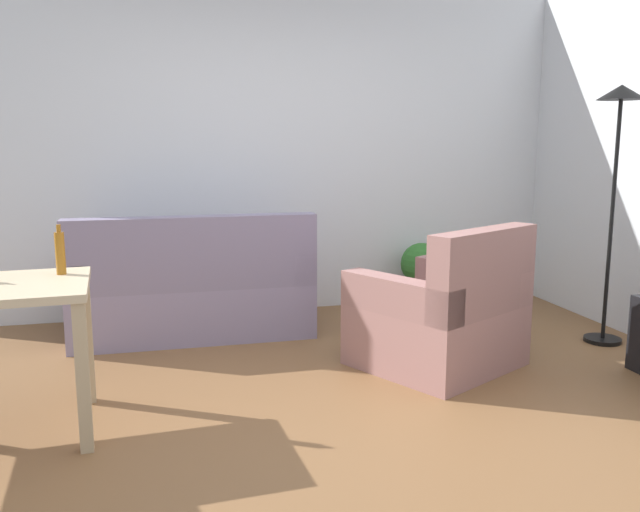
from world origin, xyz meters
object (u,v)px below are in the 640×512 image
couch (193,294)px  torchiere_lamp (618,144)px  armchair (444,318)px  bottle_amber (60,252)px  potted_plant (421,271)px

couch → torchiere_lamp: bearing=162.2°
torchiere_lamp → armchair: size_ratio=1.52×
couch → bottle_amber: size_ratio=6.75×
torchiere_lamp → bottle_amber: bearing=-173.1°
couch → potted_plant: size_ratio=3.05×
torchiere_lamp → potted_plant: torchiere_lamp is taller
torchiere_lamp → potted_plant: size_ratio=3.18×
armchair → bottle_amber: 2.31m
couch → bottle_amber: (-0.72, -1.35, 0.57)m
armchair → bottle_amber: bearing=-23.0°
couch → torchiere_lamp: size_ratio=0.96×
couch → armchair: 1.89m
torchiere_lamp → armchair: 1.75m
potted_plant → armchair: armchair is taller
torchiere_lamp → bottle_amber: size_ratio=7.02×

